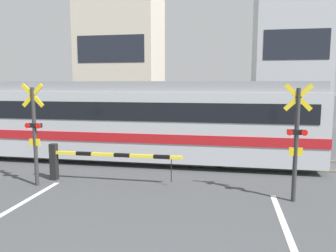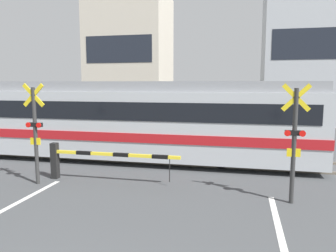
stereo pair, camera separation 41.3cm
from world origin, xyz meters
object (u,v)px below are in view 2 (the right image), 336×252
(crossing_barrier_near, at_px, (86,158))
(crossing_barrier_far, at_px, (241,133))
(crossing_signal_left, at_px, (35,129))
(commuter_train, at_px, (82,116))
(pedestrian, at_px, (194,117))
(crossing_signal_right, at_px, (294,138))

(crossing_barrier_near, distance_m, crossing_barrier_far, 7.66)
(crossing_signal_left, bearing_deg, commuter_train, 96.79)
(commuter_train, xyz_separation_m, crossing_barrier_far, (6.28, 3.02, -0.91))
(crossing_barrier_far, distance_m, pedestrian, 4.30)
(commuter_train, height_order, pedestrian, commuter_train)
(crossing_barrier_far, xyz_separation_m, crossing_signal_right, (1.27, -6.78, 0.91))
(crossing_barrier_far, relative_size, crossing_signal_left, 1.38)
(crossing_signal_left, xyz_separation_m, pedestrian, (3.19, 10.17, -0.60))
(crossing_barrier_far, distance_m, crossing_signal_right, 6.96)
(commuter_train, xyz_separation_m, crossing_barrier_near, (1.72, -3.14, -0.91))
(commuter_train, height_order, crossing_signal_left, commuter_train)
(crossing_barrier_far, bearing_deg, pedestrian, 127.91)
(commuter_train, relative_size, pedestrian, 10.21)
(pedestrian, bearing_deg, commuter_train, -119.60)
(pedestrian, bearing_deg, crossing_signal_right, -68.98)
(commuter_train, height_order, crossing_barrier_far, commuter_train)
(crossing_signal_left, relative_size, pedestrian, 1.67)
(pedestrian, bearing_deg, crossing_signal_left, -107.43)
(crossing_signal_left, bearing_deg, crossing_barrier_near, 26.15)
(crossing_barrier_near, distance_m, pedestrian, 9.74)
(commuter_train, distance_m, crossing_signal_right, 8.43)
(commuter_train, relative_size, crossing_barrier_far, 4.44)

